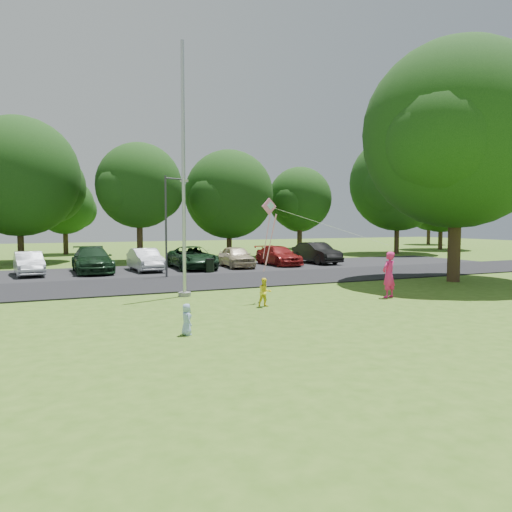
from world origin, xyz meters
name	(u,v)px	position (x,y,z in m)	size (l,w,h in m)	color
ground	(327,310)	(0.00, 0.00, 0.00)	(120.00, 120.00, 0.00)	#3B6219
park_road	(229,280)	(0.00, 9.00, 0.03)	(60.00, 6.00, 0.06)	black
parking_strip	(191,269)	(0.00, 15.50, 0.03)	(42.00, 7.00, 0.06)	black
flagpole	(184,192)	(-3.50, 5.00, 4.17)	(0.50, 0.50, 10.00)	#B7BABF
street_lamp	(169,217)	(-2.30, 11.77, 3.24)	(1.44, 0.70, 5.39)	#3F3F44
trash_can	(210,266)	(0.37, 12.95, 0.42)	(0.53, 0.53, 0.84)	black
big_tree	(457,139)	(10.00, 4.07, 7.00)	(9.73, 9.17, 11.82)	#332316
tree_row	(176,187)	(1.59, 24.23, 5.71)	(64.35, 11.94, 10.88)	#332316
horizon_trees	(174,208)	(4.06, 33.88, 4.30)	(77.46, 7.20, 7.02)	#332316
parked_cars	(192,258)	(0.10, 15.47, 0.75)	(20.03, 5.24, 1.47)	#B2B7BF
woman	(389,275)	(3.69, 1.31, 0.91)	(0.66, 0.43, 1.81)	#ED1F77
child_yellow	(265,292)	(-1.66, 1.43, 0.51)	(0.49, 0.38, 1.02)	yellow
child_blue	(187,319)	(-5.43, -1.65, 0.42)	(0.41, 0.27, 0.84)	#91AFDE
kite	(271,218)	(-0.92, 2.40, 3.11)	(5.01, 1.39, 2.76)	pink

